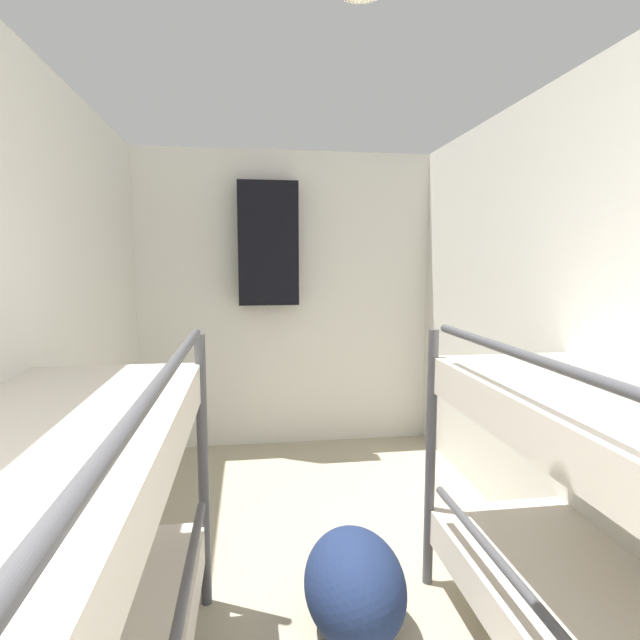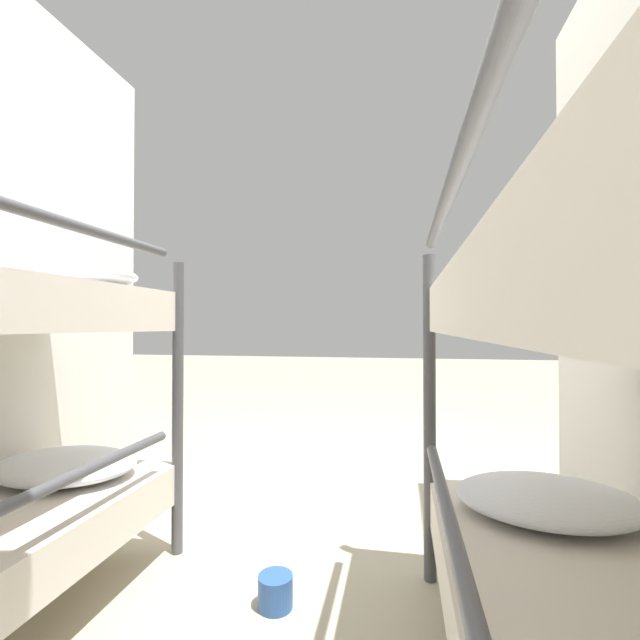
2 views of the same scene
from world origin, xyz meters
The scene contains 4 objects.
wall_right centered at (1.15, 2.09, 1.13)m, with size 0.06×4.29×2.27m.
wall_back centered at (0.00, 4.20, 1.13)m, with size 2.36×0.06×2.27m.
duffel_bag centered at (0.10, 2.09, 0.19)m, with size 0.39×0.53×0.39m.
hanging_coat centered at (-0.14, 4.05, 1.57)m, with size 0.44×0.12×0.90m.
Camera 1 is at (-0.29, 0.33, 1.44)m, focal length 28.00 mm.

